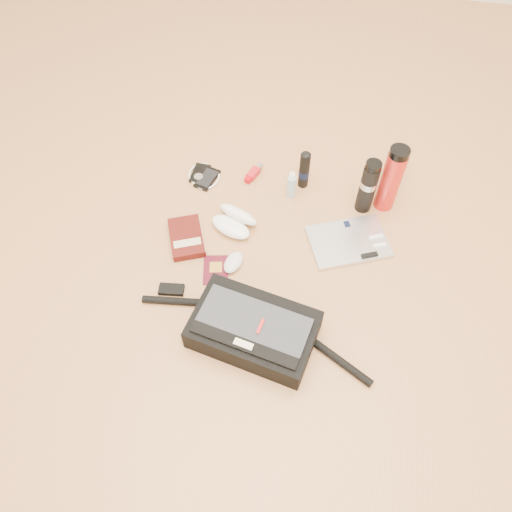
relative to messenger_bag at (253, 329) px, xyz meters
name	(u,v)px	position (x,y,z in m)	size (l,w,h in m)	color
ground	(263,278)	(-0.01, 0.23, -0.05)	(4.00, 4.00, 0.00)	#BA804D
messenger_bag	(253,329)	(0.00, 0.00, 0.00)	(0.80, 0.32, 0.11)	black
laptop	(349,242)	(0.28, 0.43, -0.04)	(0.34, 0.29, 0.03)	silver
book	(187,238)	(-0.31, 0.34, -0.03)	(0.18, 0.21, 0.03)	#440E0B
passport	(216,270)	(-0.18, 0.23, -0.05)	(0.11, 0.14, 0.01)	#480B18
mouse	(233,262)	(-0.12, 0.26, -0.03)	(0.08, 0.11, 0.03)	silver
sunglasses_case	(234,221)	(-0.15, 0.44, -0.02)	(0.20, 0.19, 0.09)	white
ipod	(200,174)	(-0.35, 0.67, -0.04)	(0.10, 0.11, 0.01)	black
phone	(207,179)	(-0.31, 0.65, -0.04)	(0.12, 0.13, 0.01)	black
inhaler	(254,173)	(-0.13, 0.71, -0.04)	(0.06, 0.11, 0.03)	red
spray_bottle	(291,186)	(0.03, 0.63, 0.01)	(0.04, 0.04, 0.13)	#94B9CA
aerosol_can	(304,170)	(0.07, 0.69, 0.04)	(0.05, 0.05, 0.18)	black
thermos_black	(368,186)	(0.32, 0.62, 0.07)	(0.06, 0.06, 0.24)	black
thermos_red	(391,179)	(0.40, 0.65, 0.09)	(0.10, 0.10, 0.29)	red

